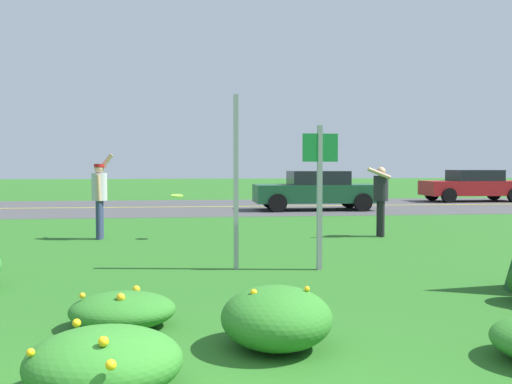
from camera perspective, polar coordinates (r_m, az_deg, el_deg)
ground_plane at (r=13.08m, az=-7.81°, el=-4.63°), size 120.00×120.00×0.00m
highway_strip at (r=23.04m, az=-7.36°, el=-1.48°), size 120.00×9.29×0.01m
highway_center_stripe at (r=23.04m, az=-7.36°, el=-1.47°), size 120.00×0.16×0.00m
daylily_clump_mid_right at (r=5.31m, az=2.04°, el=-12.33°), size 1.01×1.11×0.56m
daylily_clump_near_camera at (r=6.11m, az=-13.08°, el=-11.34°), size 1.07×0.92×0.40m
daylily_clump_mid_center at (r=4.44m, az=-14.83°, el=-15.95°), size 1.13×1.08×0.51m
sign_post_near_path at (r=9.09m, az=-2.00°, el=0.96°), size 0.07×0.10×2.76m
sign_post_by_roadside at (r=9.08m, az=6.34°, el=0.99°), size 0.56×0.10×2.28m
person_thrower_red_cap_gray_shirt at (r=13.31m, az=-15.25°, el=-0.08°), size 0.46×0.49×1.93m
person_catcher_dark_shirt at (r=13.62m, az=12.25°, el=-0.28°), size 0.56×0.49×1.62m
frisbee_lime at (r=12.95m, az=-7.84°, el=-0.37°), size 0.28×0.28×0.08m
car_red_leftmost at (r=28.26m, az=20.71°, el=0.62°), size 4.50×2.00×1.45m
car_dark_green_center_left at (r=21.43m, az=5.95°, el=0.19°), size 4.50×2.00×1.45m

